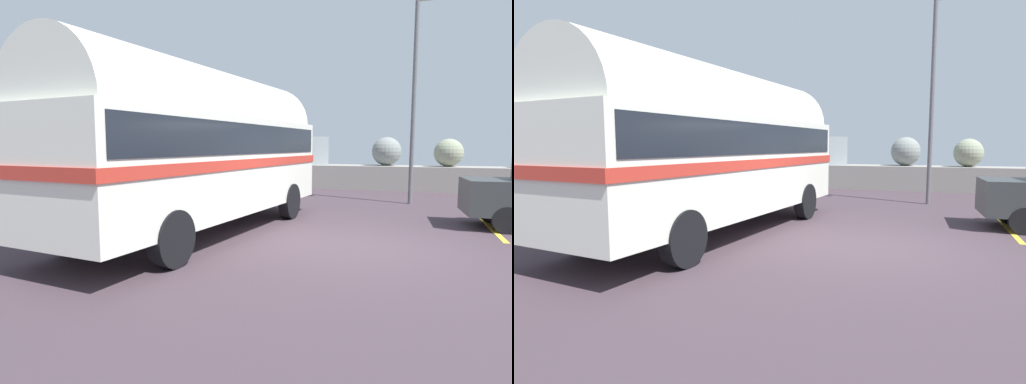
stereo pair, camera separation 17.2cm
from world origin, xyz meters
The scene contains 4 objects.
ground centered at (0.00, 0.00, 0.01)m, with size 32.00×26.00×0.02m.
breakwater centered at (-0.04, 11.81, 0.76)m, with size 31.36×2.20×2.47m.
vintage_coach centered at (-3.36, 0.23, 2.05)m, with size 3.39×8.80×3.70m.
lamp_post centered at (1.19, 6.88, 3.78)m, with size 0.54×0.78×6.74m.
Camera 1 is at (0.99, -8.35, 2.01)m, focal length 29.53 mm.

